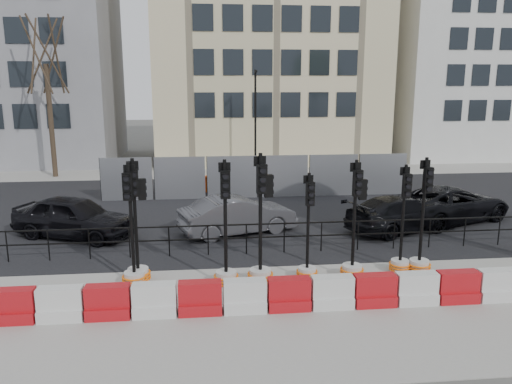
{
  "coord_description": "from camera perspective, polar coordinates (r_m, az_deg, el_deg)",
  "views": [
    {
      "loc": [
        -2.45,
        -13.71,
        5.33
      ],
      "look_at": [
        -0.71,
        3.0,
        1.61
      ],
      "focal_mm": 35.0,
      "sensor_mm": 36.0,
      "label": 1
    }
  ],
  "objects": [
    {
      "name": "sidewalk_near",
      "position": [
        12.2,
        6.42,
        -13.45
      ],
      "size": [
        40.0,
        6.0,
        0.02
      ],
      "primitive_type": "cube",
      "color": "gray",
      "rests_on": "ground"
    },
    {
      "name": "building_cream",
      "position": [
        36.15,
        1.23,
        18.3
      ],
      "size": [
        15.0,
        10.06,
        18.0
      ],
      "color": "beige",
      "rests_on": "ground"
    },
    {
      "name": "traffic_signal_e",
      "position": [
        13.78,
        5.9,
        -7.59
      ],
      "size": [
        0.59,
        0.59,
        2.99
      ],
      "rotation": [
        0.0,
        0.0,
        0.14
      ],
      "color": "silver",
      "rests_on": "ground"
    },
    {
      "name": "lamp_post_far",
      "position": [
        28.92,
        -0.07,
        8.29
      ],
      "size": [
        0.12,
        0.56,
        6.0
      ],
      "color": "black",
      "rests_on": "ground"
    },
    {
      "name": "traffic_signal_c",
      "position": [
        13.3,
        -3.45,
        -7.9
      ],
      "size": [
        0.67,
        0.67,
        3.41
      ],
      "rotation": [
        0.0,
        0.0,
        0.04
      ],
      "color": "silver",
      "rests_on": "ground"
    },
    {
      "name": "car_a",
      "position": [
        18.49,
        -20.08,
        -2.68
      ],
      "size": [
        4.83,
        5.56,
        1.47
      ],
      "primitive_type": "imported",
      "rotation": [
        0.0,
        0.0,
        1.17
      ],
      "color": "black",
      "rests_on": "ground"
    },
    {
      "name": "barrier_row",
      "position": [
        12.23,
        6.26,
        -11.55
      ],
      "size": [
        14.65,
        0.5,
        0.8
      ],
      "color": "red",
      "rests_on": "ground"
    },
    {
      "name": "ground",
      "position": [
        14.91,
        3.95,
        -8.5
      ],
      "size": [
        120.0,
        120.0,
        0.0
      ],
      "primitive_type": "plane",
      "color": "#51514C",
      "rests_on": "ground"
    },
    {
      "name": "kerb_railing",
      "position": [
        15.8,
        3.25,
        -4.63
      ],
      "size": [
        18.0,
        0.04,
        1.0
      ],
      "color": "black",
      "rests_on": "ground"
    },
    {
      "name": "car_c",
      "position": [
        18.95,
        16.34,
        -2.35
      ],
      "size": [
        4.97,
        5.75,
        1.3
      ],
      "primitive_type": "imported",
      "rotation": [
        0.0,
        0.0,
        1.96
      ],
      "color": "black",
      "rests_on": "ground"
    },
    {
      "name": "building_white",
      "position": [
        40.73,
        23.47,
        15.24
      ],
      "size": [
        12.0,
        9.06,
        16.0
      ],
      "color": "silver",
      "rests_on": "ground"
    },
    {
      "name": "traffic_signal_f",
      "position": [
        13.98,
        11.07,
        -6.7
      ],
      "size": [
        0.66,
        0.66,
        3.33
      ],
      "rotation": [
        0.0,
        0.0,
        0.11
      ],
      "color": "silver",
      "rests_on": "ground"
    },
    {
      "name": "car_d",
      "position": [
        20.84,
        21.29,
        -1.24
      ],
      "size": [
        5.71,
        6.56,
        1.39
      ],
      "primitive_type": "imported",
      "rotation": [
        0.0,
        0.0,
        1.95
      ],
      "color": "black",
      "rests_on": "ground"
    },
    {
      "name": "road",
      "position": [
        21.52,
        0.78,
        -1.83
      ],
      "size": [
        40.0,
        14.0,
        0.03
      ],
      "primitive_type": "cube",
      "color": "black",
      "rests_on": "ground"
    },
    {
      "name": "tree_bare_far",
      "position": [
        30.46,
        -22.95,
        14.01
      ],
      "size": [
        2.0,
        2.0,
        9.0
      ],
      "color": "#473828",
      "rests_on": "ground"
    },
    {
      "name": "heras_fencing",
      "position": [
        24.22,
        1.33,
        1.34
      ],
      "size": [
        14.33,
        1.72,
        2.0
      ],
      "color": "gray",
      "rests_on": "ground"
    },
    {
      "name": "traffic_signal_b",
      "position": [
        13.83,
        -13.37,
        -6.93
      ],
      "size": [
        0.67,
        0.67,
        3.41
      ],
      "rotation": [
        0.0,
        0.0,
        0.18
      ],
      "color": "silver",
      "rests_on": "ground"
    },
    {
      "name": "traffic_signal_d",
      "position": [
        13.33,
        0.56,
        -7.16
      ],
      "size": [
        0.7,
        0.7,
        3.56
      ],
      "rotation": [
        0.0,
        0.0,
        0.16
      ],
      "color": "silver",
      "rests_on": "ground"
    },
    {
      "name": "sidewalk_far",
      "position": [
        30.28,
        -1.21,
        2.35
      ],
      "size": [
        40.0,
        4.0,
        0.02
      ],
      "primitive_type": "cube",
      "color": "gray",
      "rests_on": "ground"
    },
    {
      "name": "traffic_signal_g",
      "position": [
        14.78,
        16.23,
        -6.51
      ],
      "size": [
        0.62,
        0.62,
        3.13
      ],
      "rotation": [
        0.0,
        0.0,
        0.06
      ],
      "color": "silver",
      "rests_on": "ground"
    },
    {
      "name": "traffic_signal_h",
      "position": [
        14.87,
        18.27,
        -6.36
      ],
      "size": [
        0.66,
        0.66,
        3.33
      ],
      "rotation": [
        0.0,
        0.0,
        0.15
      ],
      "color": "silver",
      "rests_on": "ground"
    },
    {
      "name": "traffic_signal_a",
      "position": [
        13.66,
        -13.83,
        -7.75
      ],
      "size": [
        0.66,
        0.66,
        3.35
      ],
      "rotation": [
        0.0,
        0.0,
        -0.18
      ],
      "color": "silver",
      "rests_on": "ground"
    },
    {
      "name": "building_grey",
      "position": [
        37.55,
        -24.61,
        13.93
      ],
      "size": [
        11.0,
        9.06,
        14.0
      ],
      "color": "gray",
      "rests_on": "ground"
    },
    {
      "name": "car_b",
      "position": [
        17.81,
        -2.07,
        -2.65
      ],
      "size": [
        3.97,
        5.03,
        1.37
      ],
      "primitive_type": "imported",
      "rotation": [
        0.0,
        0.0,
        1.9
      ],
      "color": "#444448",
      "rests_on": "ground"
    }
  ]
}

